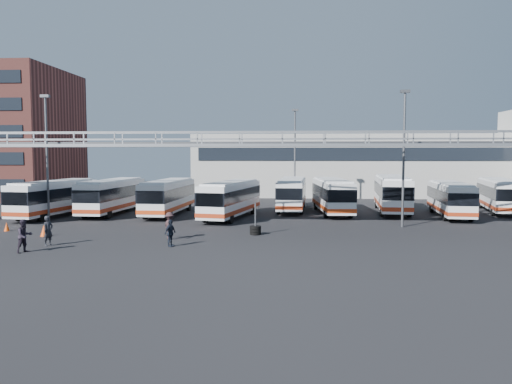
# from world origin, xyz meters

# --- Properties ---
(ground) EXTENTS (140.00, 140.00, 0.00)m
(ground) POSITION_xyz_m (0.00, 0.00, 0.00)
(ground) COLOR black
(ground) RESTS_ON ground
(gantry) EXTENTS (51.40, 5.15, 7.10)m
(gantry) POSITION_xyz_m (0.00, 5.87, 5.51)
(gantry) COLOR #9A9DA2
(gantry) RESTS_ON ground
(warehouse) EXTENTS (42.00, 14.00, 8.00)m
(warehouse) POSITION_xyz_m (12.00, 38.00, 4.00)
(warehouse) COLOR #9E9E99
(warehouse) RESTS_ON ground
(light_pole_left) EXTENTS (0.70, 0.35, 10.21)m
(light_pole_left) POSITION_xyz_m (-16.00, 8.00, 5.73)
(light_pole_left) COLOR #4C4F54
(light_pole_left) RESTS_ON ground
(light_pole_mid) EXTENTS (0.70, 0.35, 10.21)m
(light_pole_mid) POSITION_xyz_m (12.00, 7.00, 5.73)
(light_pole_mid) COLOR #4C4F54
(light_pole_mid) RESTS_ON ground
(light_pole_back) EXTENTS (0.70, 0.35, 10.21)m
(light_pole_back) POSITION_xyz_m (4.00, 22.00, 5.73)
(light_pole_back) COLOR #4C4F54
(light_pole_back) RESTS_ON ground
(bus_1) EXTENTS (3.77, 10.67, 3.17)m
(bus_1) POSITION_xyz_m (-17.03, 11.19, 1.75)
(bus_1) COLOR silver
(bus_1) RESTS_ON ground
(bus_2) EXTENTS (3.04, 10.55, 3.17)m
(bus_2) POSITION_xyz_m (-12.69, 13.45, 1.75)
(bus_2) COLOR silver
(bus_2) RESTS_ON ground
(bus_3) EXTENTS (2.80, 10.46, 3.15)m
(bus_3) POSITION_xyz_m (-7.44, 13.26, 1.74)
(bus_3) COLOR silver
(bus_3) RESTS_ON ground
(bus_4) EXTENTS (4.38, 10.67, 3.16)m
(bus_4) POSITION_xyz_m (-1.52, 11.32, 1.75)
(bus_4) COLOR silver
(bus_4) RESTS_ON ground
(bus_5) EXTENTS (2.95, 10.43, 3.13)m
(bus_5) POSITION_xyz_m (3.72, 17.54, 1.73)
(bus_5) COLOR silver
(bus_5) RESTS_ON ground
(bus_6) EXTENTS (3.26, 10.66, 3.19)m
(bus_6) POSITION_xyz_m (7.42, 15.35, 1.76)
(bus_6) COLOR silver
(bus_6) RESTS_ON ground
(bus_7) EXTENTS (3.75, 11.47, 3.42)m
(bus_7) POSITION_xyz_m (13.11, 16.65, 1.89)
(bus_7) COLOR silver
(bus_7) RESTS_ON ground
(bus_8) EXTENTS (3.32, 10.16, 3.03)m
(bus_8) POSITION_xyz_m (17.53, 13.66, 1.68)
(bus_8) COLOR silver
(bus_8) RESTS_ON ground
(bus_9) EXTENTS (4.37, 10.60, 3.14)m
(bus_9) POSITION_xyz_m (23.20, 17.47, 1.74)
(bus_9) COLOR silver
(bus_9) RESTS_ON ground
(pedestrian_a) EXTENTS (0.65, 0.77, 1.80)m
(pedestrian_a) POSITION_xyz_m (-10.83, -2.36, 0.90)
(pedestrian_a) COLOR black
(pedestrian_a) RESTS_ON ground
(pedestrian_b) EXTENTS (1.07, 1.14, 1.86)m
(pedestrian_b) POSITION_xyz_m (-11.14, -4.46, 0.93)
(pedestrian_b) COLOR #251E2A
(pedestrian_b) RESTS_ON ground
(pedestrian_c) EXTENTS (1.24, 1.29, 1.76)m
(pedestrian_c) POSITION_xyz_m (-4.12, 0.35, 0.88)
(pedestrian_c) COLOR #322123
(pedestrian_c) RESTS_ON ground
(pedestrian_d) EXTENTS (0.74, 1.03, 1.62)m
(pedestrian_d) POSITION_xyz_m (-3.48, -2.13, 0.81)
(pedestrian_d) COLOR black
(pedestrian_d) RESTS_ON ground
(cone_left) EXTENTS (0.64, 0.64, 0.78)m
(cone_left) POSITION_xyz_m (-12.79, 0.93, 0.39)
(cone_left) COLOR #F0490D
(cone_left) RESTS_ON ground
(cone_right) EXTENTS (0.43, 0.43, 0.62)m
(cone_right) POSITION_xyz_m (-16.57, 2.94, 0.31)
(cone_right) COLOR #F0490D
(cone_right) RESTS_ON ground
(tire_stack) EXTENTS (0.77, 0.77, 2.20)m
(tire_stack) POSITION_xyz_m (1.23, 2.60, 0.37)
(tire_stack) COLOR black
(tire_stack) RESTS_ON ground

